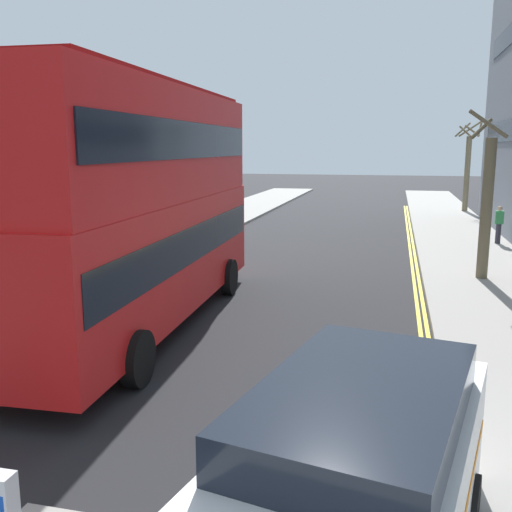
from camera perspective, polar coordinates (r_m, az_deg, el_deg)
The scene contains 9 objects.
sidewalk_right at distance 18.21m, azimuth 22.67°, elevation -3.33°, with size 4.00×80.00×0.14m, color #9E9991.
sidewalk_left at distance 20.57m, azimuth -15.88°, elevation -1.35°, with size 4.00×80.00×0.14m, color #9E9991.
kerb_line_outer at distance 16.07m, azimuth 16.31°, elevation -4.97°, with size 0.10×56.00×0.01m, color yellow.
kerb_line_inner at distance 16.06m, azimuth 15.74°, elevation -4.95°, with size 0.10×56.00×0.01m, color yellow.
double_decker_bus_away at distance 13.58m, azimuth -11.43°, elevation 5.44°, with size 3.08×10.89×5.64m.
taxi_minivan at distance 5.75m, azimuth 9.44°, elevation -22.81°, with size 2.84×5.10×2.12m.
pedestrian_far at distance 26.89m, azimuth 22.99°, elevation 2.95°, with size 0.34×0.22×1.62m.
street_tree_near at distance 39.84m, azimuth 20.27°, elevation 8.23°, with size 1.71×1.60×5.79m.
street_tree_mid at distance 19.33m, azimuth 22.03°, elevation 5.09°, with size 1.69×1.52×5.45m.
Camera 1 is at (3.52, -1.47, 4.24)m, focal length 40.25 mm.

